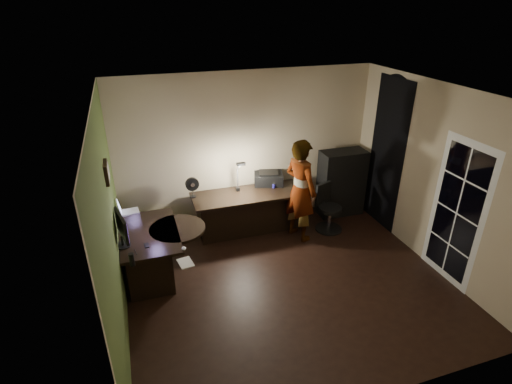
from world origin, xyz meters
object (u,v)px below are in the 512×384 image
object	(u,v)px
cabinet	(341,183)
office_chair	(330,209)
desk_left	(152,254)
monitor	(121,235)
person	(300,190)
desk_right	(251,213)

from	to	relation	value
cabinet	office_chair	world-z (taller)	cabinet
desk_left	office_chair	bearing A→B (deg)	7.15
monitor	desk_left	bearing A→B (deg)	22.18
monitor	person	xyz separation A→B (m)	(2.82, 0.59, -0.05)
person	cabinet	bearing A→B (deg)	-84.98
cabinet	monitor	bearing A→B (deg)	-162.60
desk_right	office_chair	world-z (taller)	office_chair
office_chair	desk_right	bearing A→B (deg)	142.62
desk_left	monitor	distance (m)	0.69
cabinet	office_chair	bearing A→B (deg)	-131.70
desk_right	cabinet	bearing A→B (deg)	5.20
person	monitor	bearing A→B (deg)	80.30
cabinet	office_chair	xyz separation A→B (m)	(-0.48, -0.52, -0.20)
cabinet	monitor	xyz separation A→B (m)	(-3.91, -1.14, 0.30)
monitor	person	world-z (taller)	person
desk_left	cabinet	size ratio (longest dim) A/B	1.05
office_chair	person	bearing A→B (deg)	160.69
desk_right	person	xyz separation A→B (m)	(0.73, -0.40, 0.50)
monitor	person	distance (m)	2.89
desk_right	monitor	bearing A→B (deg)	-154.05
desk_right	office_chair	xyz separation A→B (m)	(1.33, -0.37, 0.05)
desk_right	cabinet	size ratio (longest dim) A/B	1.61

